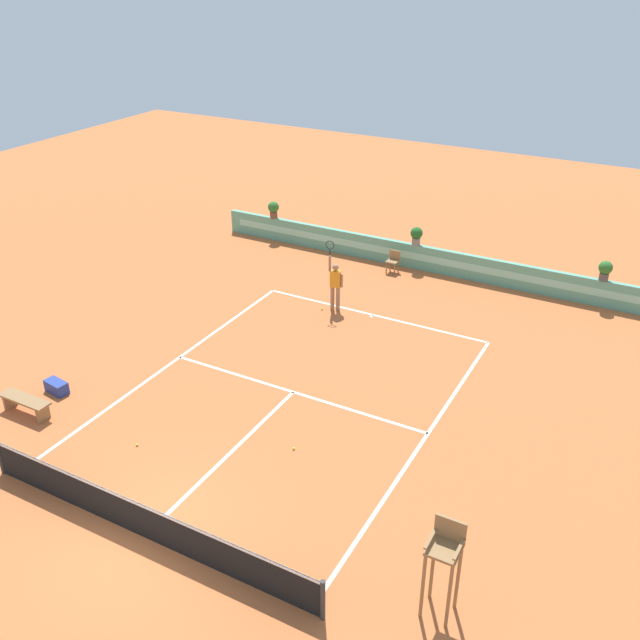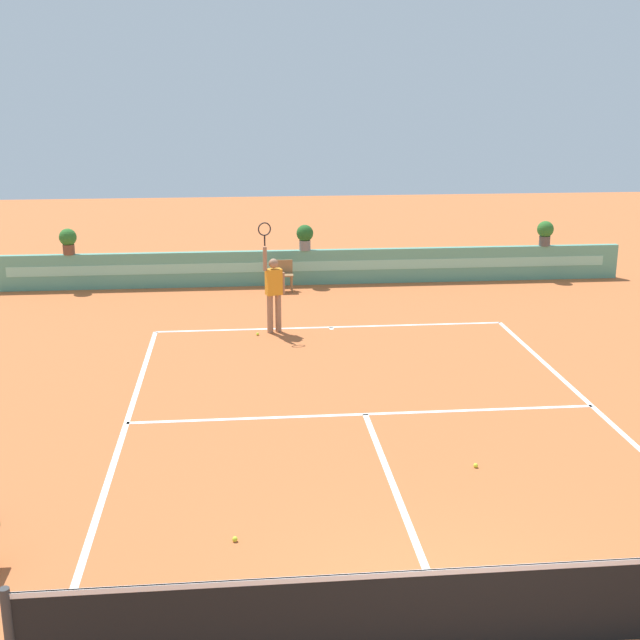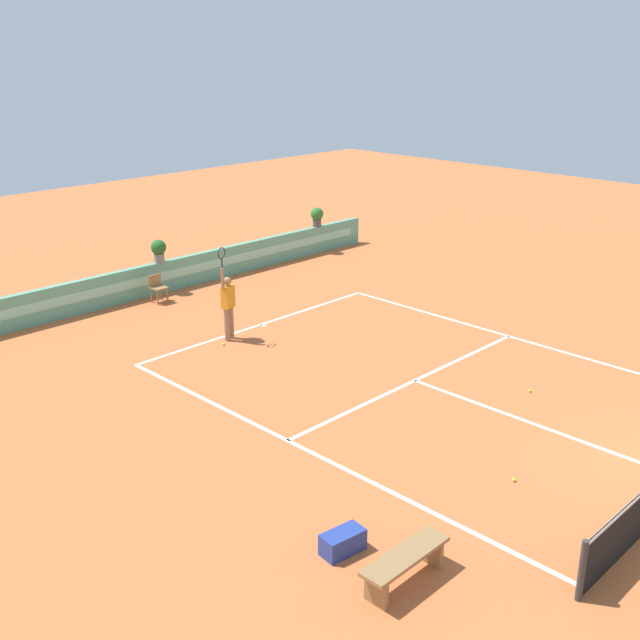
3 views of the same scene
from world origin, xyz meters
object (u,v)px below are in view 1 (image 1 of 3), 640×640
potted_plant_far_left (273,209)px  tennis_ball_by_sideline (294,449)px  potted_plant_far_right (605,269)px  tennis_player (335,283)px  umpire_chair (444,558)px  gear_bag (57,387)px  tennis_ball_near_baseline (322,309)px  bench_courtside (25,402)px  tennis_ball_mid_court (137,445)px  ball_kid_chair (393,260)px  potted_plant_centre (416,235)px

potted_plant_far_left → tennis_ball_by_sideline: bearing=-56.3°
potted_plant_far_right → tennis_player: bearing=-149.6°
umpire_chair → potted_plant_far_right: umpire_chair is taller
gear_bag → tennis_ball_near_baseline: bearing=62.9°
tennis_ball_near_baseline → tennis_ball_by_sideline: 7.88m
potted_plant_far_right → gear_bag: bearing=-133.9°
potted_plant_far_left → bench_courtside: bearing=-86.2°
umpire_chair → tennis_ball_mid_court: bearing=172.7°
tennis_player → tennis_ball_mid_court: 9.37m
tennis_ball_mid_court → potted_plant_far_right: bearing=57.2°
gear_bag → tennis_ball_by_sideline: size_ratio=10.29×
ball_kid_chair → potted_plant_far_right: potted_plant_far_right is taller
bench_courtside → potted_plant_far_right: (12.64, 14.39, 1.04)m
ball_kid_chair → tennis_ball_mid_court: size_ratio=12.50×
ball_kid_chair → potted_plant_far_right: 7.74m
gear_bag → bench_courtside: bearing=-85.2°
tennis_ball_mid_court → potted_plant_far_left: 14.82m
potted_plant_centre → bench_courtside: bearing=-111.3°
tennis_player → tennis_ball_near_baseline: size_ratio=38.01×
umpire_chair → potted_plant_far_right: size_ratio=2.96×
umpire_chair → potted_plant_centre: umpire_chair is taller
bench_courtside → ball_kid_chair: bearing=69.9°
ball_kid_chair → tennis_ball_by_sideline: 11.74m
bench_courtside → tennis_ball_mid_court: bench_courtside is taller
potted_plant_far_left → potted_plant_far_right: 13.60m
ball_kid_chair → potted_plant_far_left: 6.07m
tennis_ball_near_baseline → potted_plant_far_right: size_ratio=0.09×
tennis_ball_mid_court → umpire_chair: bearing=-7.3°
tennis_ball_mid_court → tennis_player: bearing=84.4°
bench_courtside → potted_plant_centre: (5.62, 14.39, 1.04)m
umpire_chair → tennis_player: (-7.63, 10.36, -0.29)m
ball_kid_chair → tennis_ball_mid_court: ball_kid_chair is taller
umpire_chair → bench_courtside: (-12.14, 0.74, -0.97)m
ball_kid_chair → potted_plant_far_left: (-5.95, 0.73, 0.93)m
tennis_ball_near_baseline → gear_bag: bearing=-117.1°
tennis_ball_mid_court → potted_plant_far_right: (9.04, 14.04, 1.38)m
potted_plant_far_right → potted_plant_far_left: bearing=180.0°
tennis_ball_near_baseline → tennis_ball_mid_court: (-0.52, -9.03, 0.00)m
gear_bag → potted_plant_far_left: (-0.86, 13.23, 1.23)m
ball_kid_chair → tennis_ball_mid_court: 13.39m
umpire_chair → gear_bag: bearing=171.2°
tennis_ball_near_baseline → tennis_ball_mid_court: 9.05m
potted_plant_centre → umpire_chair: bearing=-66.7°
ball_kid_chair → potted_plant_far_left: potted_plant_far_left is taller
potted_plant_far_left → potted_plant_far_right: bearing=0.0°
bench_courtside → potted_plant_far_right: bearing=48.7°
potted_plant_centre → potted_plant_far_right: size_ratio=1.00×
potted_plant_centre → potted_plant_far_right: (7.03, 0.00, 0.00)m
potted_plant_far_left → umpire_chair: bearing=-49.1°
bench_courtside → potted_plant_far_left: size_ratio=2.21×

